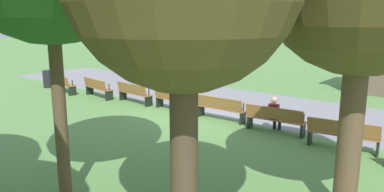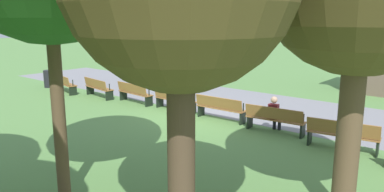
% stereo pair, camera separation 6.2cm
% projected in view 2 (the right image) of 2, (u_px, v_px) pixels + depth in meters
% --- Properties ---
extents(ground_plane, '(120.00, 120.00, 0.00)m').
position_uv_depth(ground_plane, '(198.00, 115.00, 14.50)').
color(ground_plane, '#5B8C47').
extents(path_paving, '(30.00, 5.16, 0.01)m').
position_uv_depth(path_paving, '(237.00, 102.00, 16.64)').
color(path_paving, gray).
rests_on(path_paving, ground).
extents(bench_0, '(2.00, 0.85, 0.89)m').
position_uv_depth(bench_0, '(64.00, 83.00, 18.62)').
color(bench_0, '#996633').
rests_on(bench_0, ground).
extents(bench_1, '(2.00, 0.75, 0.89)m').
position_uv_depth(bench_1, '(98.00, 87.00, 17.53)').
color(bench_1, '#996633').
rests_on(bench_1, ground).
extents(bench_2, '(1.98, 0.64, 0.89)m').
position_uv_depth(bench_2, '(134.00, 93.00, 16.33)').
color(bench_2, '#996633').
rests_on(bench_2, ground).
extents(bench_3, '(1.96, 0.53, 0.89)m').
position_uv_depth(bench_3, '(174.00, 99.00, 15.03)').
color(bench_3, '#996633').
rests_on(bench_3, ground).
extents(bench_4, '(1.96, 0.53, 0.89)m').
position_uv_depth(bench_4, '(220.00, 108.00, 13.63)').
color(bench_4, '#996633').
rests_on(bench_4, ground).
extents(bench_5, '(1.98, 0.64, 0.89)m').
position_uv_depth(bench_5, '(275.00, 119.00, 12.13)').
color(bench_5, '#996633').
rests_on(bench_5, ground).
extents(bench_6, '(2.00, 0.75, 0.89)m').
position_uv_depth(bench_6, '(342.00, 134.00, 10.55)').
color(bench_6, '#996633').
rests_on(bench_6, ground).
extents(person_seated, '(0.35, 0.54, 1.20)m').
position_uv_depth(person_seated, '(274.00, 113.00, 12.26)').
color(person_seated, maroon).
rests_on(person_seated, ground).
extents(lamp_post, '(0.32, 0.32, 3.95)m').
position_uv_depth(lamp_post, '(173.00, 40.00, 16.14)').
color(lamp_post, black).
rests_on(lamp_post, ground).
extents(trash_bin, '(0.52, 0.52, 0.92)m').
position_uv_depth(trash_bin, '(49.00, 79.00, 20.07)').
color(trash_bin, black).
rests_on(trash_bin, ground).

